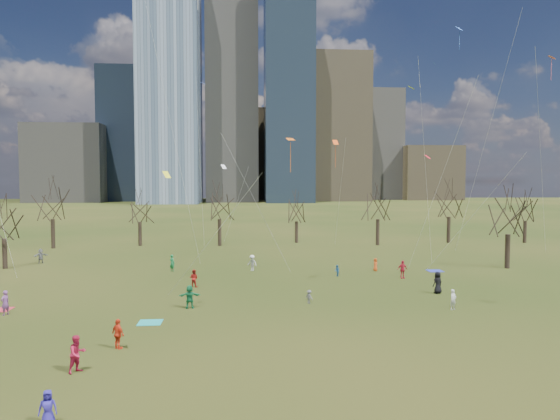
{
  "coord_description": "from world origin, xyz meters",
  "views": [
    {
      "loc": [
        -3.61,
        -35.28,
        9.74
      ],
      "look_at": [
        0.0,
        12.0,
        7.0
      ],
      "focal_mm": 32.0,
      "sensor_mm": 36.0,
      "label": 1
    }
  ],
  "objects": [
    {
      "name": "person_4",
      "position": [
        -10.82,
        -6.2,
        0.88
      ],
      "size": [
        1.06,
        1.0,
        1.77
      ],
      "primitive_type": "imported",
      "rotation": [
        0.0,
        0.0,
        2.43
      ],
      "color": "red",
      "rests_on": "ground"
    },
    {
      "name": "person_5",
      "position": [
        -7.65,
        2.89,
        0.9
      ],
      "size": [
        1.71,
        0.67,
        1.8
      ],
      "primitive_type": "imported",
      "rotation": [
        0.0,
        0.0,
        3.22
      ],
      "color": "#1B7C47",
      "rests_on": "ground"
    },
    {
      "name": "person_1",
      "position": [
        12.35,
        0.97,
        0.77
      ],
      "size": [
        0.67,
        0.58,
        1.54
      ],
      "primitive_type": "imported",
      "rotation": [
        0.0,
        0.0,
        0.46
      ],
      "color": "silver",
      "rests_on": "ground"
    },
    {
      "name": "ground",
      "position": [
        0.0,
        0.0,
        0.0
      ],
      "size": [
        500.0,
        500.0,
        0.0
      ],
      "primitive_type": "plane",
      "color": "black",
      "rests_on": "ground"
    },
    {
      "name": "person_8",
      "position": [
        6.07,
        14.71,
        0.59
      ],
      "size": [
        0.52,
        0.63,
        1.17
      ],
      "primitive_type": "imported",
      "rotation": [
        0.0,
        0.0,
        4.85
      ],
      "color": "#235B98",
      "rests_on": "ground"
    },
    {
      "name": "person_14",
      "position": [
        -8.07,
        10.6,
        0.82
      ],
      "size": [
        0.97,
        0.87,
        1.64
      ],
      "primitive_type": "imported",
      "rotation": [
        0.0,
        0.0,
        2.77
      ],
      "color": "#B21E19",
      "rests_on": "ground"
    },
    {
      "name": "person_0",
      "position": [
        -11.36,
        -15.28,
        0.72
      ],
      "size": [
        0.78,
        0.58,
        1.45
      ],
      "primitive_type": "imported",
      "rotation": [
        0.0,
        0.0,
        0.18
      ],
      "color": "#2C2295",
      "rests_on": "ground"
    },
    {
      "name": "person_9",
      "position": [
        -2.54,
        18.67,
        0.86
      ],
      "size": [
        1.28,
        1.13,
        1.72
      ],
      "primitive_type": "imported",
      "rotation": [
        0.0,
        0.0,
        5.72
      ],
      "color": "beige",
      "rests_on": "ground"
    },
    {
      "name": "person_7",
      "position": [
        -20.85,
        1.95,
        0.91
      ],
      "size": [
        0.67,
        0.78,
        1.81
      ],
      "primitive_type": "imported",
      "rotation": [
        0.0,
        0.0,
        4.28
      ],
      "color": "#7C458A",
      "rests_on": "ground"
    },
    {
      "name": "blanket_navy",
      "position": [
        17.28,
        16.96,
        0.01
      ],
      "size": [
        1.6,
        1.5,
        0.03
      ],
      "primitive_type": "cube",
      "color": "#2432AA",
      "rests_on": "ground"
    },
    {
      "name": "blanket_crimson",
      "position": [
        -21.95,
        3.5,
        0.01
      ],
      "size": [
        1.6,
        1.5,
        0.03
      ],
      "primitive_type": "cube",
      "color": "#BC2538",
      "rests_on": "ground"
    },
    {
      "name": "person_6",
      "position": [
        13.32,
        6.38,
        0.95
      ],
      "size": [
        1.09,
        0.92,
        1.9
      ],
      "primitive_type": "imported",
      "rotation": [
        0.0,
        0.0,
        3.55
      ],
      "color": "black",
      "rests_on": "ground"
    },
    {
      "name": "downtown_skyline",
      "position": [
        -2.43,
        210.64,
        39.01
      ],
      "size": [
        212.5,
        78.0,
        118.0
      ],
      "color": "slate",
      "rests_on": "ground"
    },
    {
      "name": "blanket_teal",
      "position": [
        -9.97,
        -0.86,
        0.01
      ],
      "size": [
        1.6,
        1.5,
        0.03
      ],
      "primitive_type": "cube",
      "color": "teal",
      "rests_on": "ground"
    },
    {
      "name": "person_12",
      "position": [
        10.83,
        17.51,
        0.69
      ],
      "size": [
        0.69,
        0.8,
        1.38
      ],
      "primitive_type": "imported",
      "rotation": [
        0.0,
        0.0,
        1.11
      ],
      "color": "#D64B17",
      "rests_on": "ground"
    },
    {
      "name": "person_10",
      "position": [
        12.42,
        13.22,
        0.9
      ],
      "size": [
        1.12,
        0.63,
        1.8
      ],
      "primitive_type": "imported",
      "rotation": [
        0.0,
        0.0,
        0.19
      ],
      "color": "red",
      "rests_on": "ground"
    },
    {
      "name": "kites_airborne",
      "position": [
        4.91,
        12.91,
        12.98
      ],
      "size": [
        65.29,
        42.14,
        32.37
      ],
      "color": "orange",
      "rests_on": "ground"
    },
    {
      "name": "bare_tree_row",
      "position": [
        -0.09,
        37.22,
        6.12
      ],
      "size": [
        113.04,
        29.8,
        9.5
      ],
      "color": "black",
      "rests_on": "ground"
    },
    {
      "name": "person_13",
      "position": [
        -11.19,
        18.99,
        0.9
      ],
      "size": [
        0.78,
        0.75,
        1.8
      ],
      "primitive_type": "imported",
      "rotation": [
        0.0,
        0.0,
        2.44
      ],
      "color": "#1C7E41",
      "rests_on": "ground"
    },
    {
      "name": "person_2",
      "position": [
        -12.02,
        -9.65,
        0.96
      ],
      "size": [
        1.15,
        1.18,
        1.92
      ],
      "primitive_type": "imported",
      "rotation": [
        0.0,
        0.0,
        0.89
      ],
      "color": "#B91A3E",
      "rests_on": "ground"
    },
    {
      "name": "person_3",
      "position": [
        1.7,
        3.67,
        0.54
      ],
      "size": [
        0.77,
        0.8,
        1.09
      ],
      "primitive_type": "imported",
      "rotation": [
        0.0,
        0.0,
        2.28
      ],
      "color": "slate",
      "rests_on": "ground"
    },
    {
      "name": "person_11",
      "position": [
        -27.46,
        25.38,
        0.88
      ],
      "size": [
        1.63,
        1.34,
        1.75
      ],
      "primitive_type": "imported",
      "rotation": [
        0.0,
        0.0,
        0.6
      ],
      "color": "slate",
      "rests_on": "ground"
    }
  ]
}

